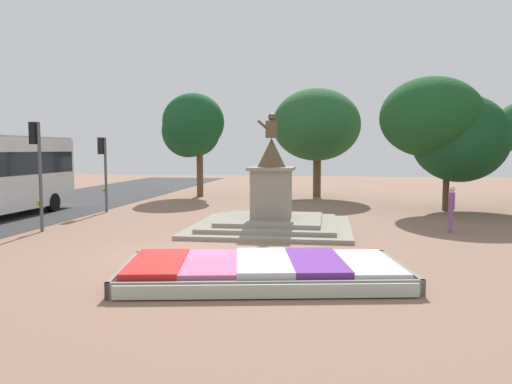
{
  "coord_description": "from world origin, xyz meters",
  "views": [
    {
      "loc": [
        3.71,
        -13.22,
        3.02
      ],
      "look_at": [
        1.36,
        2.92,
        1.63
      ],
      "focal_mm": 35.0,
      "sensor_mm": 36.0,
      "label": 1
    }
  ],
  "objects": [
    {
      "name": "park_tree_street_side",
      "position": [
        -4.93,
        17.83,
        4.41
      ],
      "size": [
        4.02,
        4.62,
        6.55
      ],
      "color": "brown",
      "rests_on": "ground_plane"
    },
    {
      "name": "traffic_light_mid_block",
      "position": [
        -6.83,
        3.66,
        2.75
      ],
      "size": [
        0.42,
        0.3,
        4.01
      ],
      "color": "#4C5156",
      "rests_on": "ground_plane"
    },
    {
      "name": "park_tree_far_right",
      "position": [
        9.58,
        12.49,
        3.93
      ],
      "size": [
        6.46,
        5.8,
        6.52
      ],
      "color": "#4C3823",
      "rests_on": "ground_plane"
    },
    {
      "name": "ground_plane",
      "position": [
        0.0,
        0.0,
        0.0
      ],
      "size": [
        88.28,
        88.28,
        0.0
      ],
      "primitive_type": "plane",
      "color": "#8C6651"
    },
    {
      "name": "pedestrian_with_handbag",
      "position": [
        8.15,
        5.63,
        0.96
      ],
      "size": [
        0.33,
        0.72,
        1.7
      ],
      "color": "#8C4C99",
      "rests_on": "ground_plane"
    },
    {
      "name": "park_tree_behind_statue",
      "position": [
        2.77,
        18.45,
        4.52
      ],
      "size": [
        5.51,
        6.03,
        6.83
      ],
      "color": "brown",
      "rests_on": "ground_plane"
    },
    {
      "name": "traffic_light_far_corner",
      "position": [
        -7.02,
        9.47,
        2.48
      ],
      "size": [
        0.41,
        0.28,
        3.6
      ],
      "color": "#4C5156",
      "rests_on": "ground_plane"
    },
    {
      "name": "flower_planter",
      "position": [
        2.21,
        -1.97,
        0.22
      ],
      "size": [
        6.96,
        4.24,
        0.48
      ],
      "color": "#38281C",
      "rests_on": "ground_plane"
    },
    {
      "name": "statue_monument",
      "position": [
        1.56,
        5.6,
        0.75
      ],
      "size": [
        5.99,
        5.99,
        4.38
      ],
      "color": "gray",
      "rests_on": "ground_plane"
    }
  ]
}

